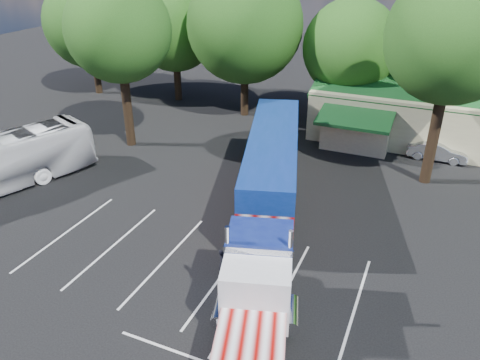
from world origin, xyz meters
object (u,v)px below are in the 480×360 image
at_px(semi_truck, 269,185).
at_px(silver_sedan, 437,151).
at_px(woman, 222,263).
at_px(bicycle, 253,194).

bearing_deg(semi_truck, silver_sedan, 41.89).
bearing_deg(woman, bicycle, -23.00).
bearing_deg(semi_truck, woman, -112.22).
height_order(semi_truck, bicycle, semi_truck).
relative_size(semi_truck, silver_sedan, 5.19).
bearing_deg(silver_sedan, semi_truck, 148.12).
distance_m(woman, silver_sedan, 20.52).
height_order(semi_truck, woman, semi_truck).
distance_m(semi_truck, bicycle, 3.75).
relative_size(woman, bicycle, 0.85).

